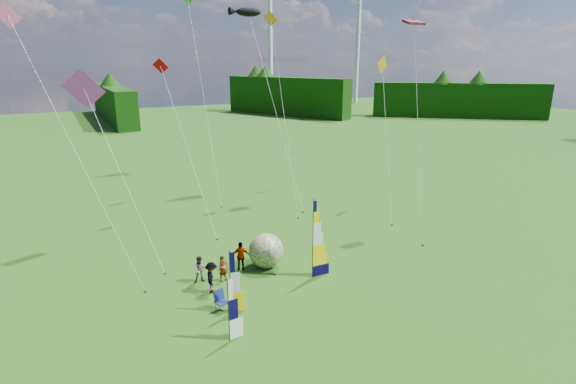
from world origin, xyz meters
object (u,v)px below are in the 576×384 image
feather_banner_main (313,240)px  kite_whale (274,97)px  bol_inflatable (266,251)px  spectator_c (212,278)px  side_banner_left (230,283)px  camp_chair (222,301)px  spectator_d (241,256)px  side_banner_far (229,311)px  spectator_b (200,269)px  spectator_a (223,269)px

feather_banner_main → kite_whale: size_ratio=0.26×
bol_inflatable → spectator_c: bearing=-159.7°
spectator_c → side_banner_left: bearing=-157.2°
kite_whale → camp_chair: bearing=-135.1°
spectator_d → side_banner_far: bearing=84.2°
bol_inflatable → spectator_c: 4.39m
side_banner_left → kite_whale: bearing=71.8°
bol_inflatable → spectator_d: bol_inflatable is taller
kite_whale → side_banner_far: bearing=-132.7°
camp_chair → spectator_b: bearing=76.9°
side_banner_left → bol_inflatable: size_ratio=1.54×
spectator_c → kite_whale: (11.79, 15.93, 8.52)m
bol_inflatable → spectator_d: (-1.56, 0.36, -0.18)m
side_banner_far → kite_whale: 25.49m
spectator_a → spectator_d: 1.75m
spectator_c → spectator_d: spectator_d is taller
bol_inflatable → kite_whale: kite_whale is taller
camp_chair → kite_whale: kite_whale is taller
camp_chair → kite_whale: 23.41m
kite_whale → spectator_d: bearing=-134.9°
spectator_c → kite_whale: kite_whale is taller
bol_inflatable → camp_chair: bearing=-139.5°
camp_chair → spectator_a: bearing=55.3°
bol_inflatable → side_banner_left: bearing=-134.0°
spectator_c → spectator_a: bearing=-28.4°
side_banner_far → bol_inflatable: (4.87, 6.34, -0.47)m
feather_banner_main → spectator_a: size_ratio=3.08×
spectator_a → kite_whale: (10.74, 14.94, 8.64)m
bol_inflatable → spectator_a: bol_inflatable is taller
spectator_d → spectator_c: bearing=56.9°
spectator_d → kite_whale: size_ratio=0.10×
bol_inflatable → spectator_b: 4.32m
feather_banner_main → side_banner_left: size_ratio=1.43×
bol_inflatable → kite_whale: 18.33m
kite_whale → bol_inflatable: bearing=-129.6°
spectator_a → spectator_d: bearing=20.2°
side_banner_far → spectator_a: side_banner_far is taller
side_banner_left → spectator_d: (2.34, 4.40, -0.78)m
spectator_a → kite_whale: bearing=44.0°
side_banner_far → spectator_d: bearing=56.7°
side_banner_left → camp_chair: (-0.38, 0.38, -1.14)m
spectator_b → spectator_d: bearing=23.4°
side_banner_far → spectator_a: 6.14m
feather_banner_main → bol_inflatable: bearing=128.3°
spectator_c → kite_whale: 21.57m
feather_banner_main → spectator_c: 6.29m
feather_banner_main → spectator_a: (-4.96, 2.08, -1.65)m
side_banner_left → kite_whale: size_ratio=0.18×
side_banner_left → side_banner_far: size_ratio=1.08×
spectator_c → kite_whale: size_ratio=0.10×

